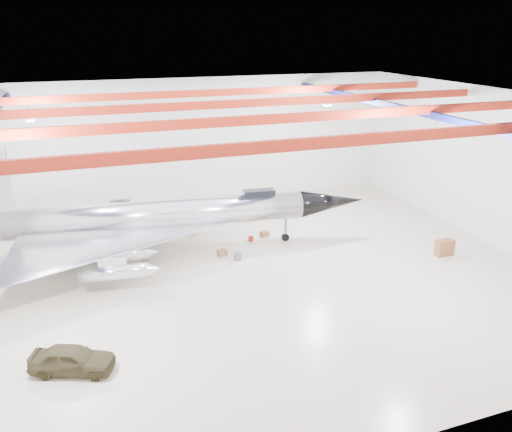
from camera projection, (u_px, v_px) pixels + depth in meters
name	position (u px, v px, depth m)	size (l,w,h in m)	color
floor	(220.00, 280.00, 31.28)	(40.00, 40.00, 0.00)	beige
wall_back	(172.00, 145.00, 42.60)	(40.00, 40.00, 0.00)	silver
wall_right	(489.00, 167.00, 35.55)	(30.00, 30.00, 0.00)	silver
ceiling	(215.00, 102.00, 27.42)	(40.00, 40.00, 0.00)	#0A0F38
ceiling_structure	(216.00, 114.00, 27.66)	(39.50, 29.50, 1.08)	#9C2211
jet_aircraft	(160.00, 219.00, 34.34)	(28.00, 17.77, 7.64)	silver
jeep	(72.00, 359.00, 22.69)	(1.53, 3.81, 1.30)	#3A341D
desk	(445.00, 248.00, 34.50)	(1.23, 0.61, 1.12)	brown
crate_ply	(145.00, 258.00, 33.88)	(0.45, 0.36, 0.31)	olive
toolbox_red	(193.00, 231.00, 38.33)	(0.46, 0.37, 0.32)	maroon
engine_drum	(238.00, 256.00, 33.95)	(0.53, 0.53, 0.48)	#59595B
parts_bin	(264.00, 234.00, 37.77)	(0.59, 0.47, 0.41)	olive
crate_small	(69.00, 249.00, 35.28)	(0.35, 0.28, 0.24)	#59595B
tool_chest	(251.00, 239.00, 36.98)	(0.38, 0.38, 0.34)	maroon
oil_barrel	(222.00, 253.00, 34.53)	(0.60, 0.48, 0.42)	olive
spares_box	(186.00, 229.00, 38.79)	(0.34, 0.34, 0.31)	#59595B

